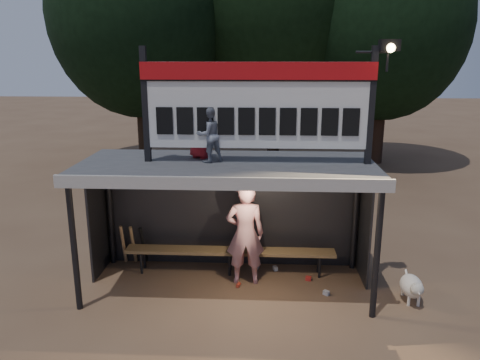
# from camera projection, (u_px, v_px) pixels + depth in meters

# --- Properties ---
(ground) EXTENTS (80.00, 80.00, 0.00)m
(ground) POSITION_uv_depth(u_px,v_px,m) (228.00, 286.00, 8.52)
(ground) COLOR brown
(ground) RESTS_ON ground
(player) EXTENTS (0.72, 0.50, 1.90)m
(player) POSITION_uv_depth(u_px,v_px,m) (245.00, 234.00, 8.44)
(player) COLOR silver
(player) RESTS_ON ground
(child_a) EXTENTS (0.57, 0.55, 0.94)m
(child_a) POSITION_uv_depth(u_px,v_px,m) (209.00, 135.00, 7.81)
(child_a) COLOR gray
(child_a) RESTS_ON dugout_shelter
(child_b) EXTENTS (0.56, 0.52, 0.97)m
(child_b) POSITION_uv_depth(u_px,v_px,m) (200.00, 131.00, 8.12)
(child_b) COLOR #A2191E
(child_b) RESTS_ON dugout_shelter
(dugout_shelter) EXTENTS (5.10, 2.08, 2.32)m
(dugout_shelter) POSITION_uv_depth(u_px,v_px,m) (228.00, 185.00, 8.28)
(dugout_shelter) COLOR #3B3C3E
(dugout_shelter) RESTS_ON ground
(scoreboard_assembly) EXTENTS (4.10, 0.27, 1.99)m
(scoreboard_assembly) POSITION_uv_depth(u_px,v_px,m) (261.00, 103.00, 7.63)
(scoreboard_assembly) COLOR black
(scoreboard_assembly) RESTS_ON dugout_shelter
(bench) EXTENTS (4.00, 0.35, 0.48)m
(bench) POSITION_uv_depth(u_px,v_px,m) (230.00, 252.00, 8.94)
(bench) COLOR olive
(bench) RESTS_ON ground
(tree_left) EXTENTS (6.46, 6.46, 9.27)m
(tree_left) POSITION_uv_depth(u_px,v_px,m) (138.00, 14.00, 16.95)
(tree_left) COLOR black
(tree_left) RESTS_ON ground
(tree_right) EXTENTS (6.08, 6.08, 8.72)m
(tree_right) POSITION_uv_depth(u_px,v_px,m) (385.00, 24.00, 17.07)
(tree_right) COLOR #311E15
(tree_right) RESTS_ON ground
(dog) EXTENTS (0.36, 0.81, 0.49)m
(dog) POSITION_uv_depth(u_px,v_px,m) (412.00, 287.00, 7.92)
(dog) COLOR silver
(dog) RESTS_ON ground
(bats) EXTENTS (0.47, 0.33, 0.84)m
(bats) POSITION_uv_depth(u_px,v_px,m) (133.00, 244.00, 9.30)
(bats) COLOR #A7794E
(bats) RESTS_ON ground
(litter) EXTENTS (1.66, 1.09, 0.08)m
(litter) POSITION_uv_depth(u_px,v_px,m) (281.00, 278.00, 8.75)
(litter) COLOR #A6201C
(litter) RESTS_ON ground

